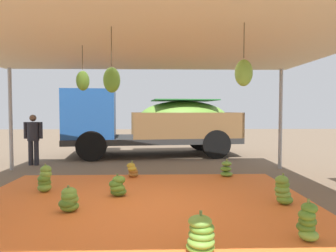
% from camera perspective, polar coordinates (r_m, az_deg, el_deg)
% --- Properties ---
extents(ground_plane, '(40.00, 40.00, 0.00)m').
position_cam_1_polar(ground_plane, '(8.76, -3.80, -8.18)').
color(ground_plane, brown).
extents(tarp_orange, '(6.23, 5.03, 0.01)m').
position_cam_1_polar(tarp_orange, '(5.85, -4.88, -13.71)').
color(tarp_orange, orange).
rests_on(tarp_orange, ground).
extents(tent_canopy, '(8.00, 7.00, 2.91)m').
position_cam_1_polar(tent_canopy, '(5.63, -5.05, 14.57)').
color(tent_canopy, '#9EA0A5').
rests_on(tent_canopy, ground).
extents(banana_bunch_0, '(0.37, 0.35, 0.41)m').
position_cam_1_polar(banana_bunch_0, '(7.97, -6.43, -7.97)').
color(banana_bunch_0, '#996628').
rests_on(banana_bunch_0, tarp_orange).
extents(banana_bunch_1, '(0.32, 0.33, 0.53)m').
position_cam_1_polar(banana_bunch_1, '(4.57, 23.89, -15.64)').
color(banana_bunch_1, '#75A83D').
rests_on(banana_bunch_1, tarp_orange).
extents(banana_bunch_2, '(0.44, 0.45, 0.43)m').
position_cam_1_polar(banana_bunch_2, '(5.56, -17.43, -12.65)').
color(banana_bunch_2, '#60932D').
rests_on(banana_bunch_2, tarp_orange).
extents(banana_bunch_4, '(0.44, 0.47, 0.50)m').
position_cam_1_polar(banana_bunch_4, '(3.88, 5.97, -19.07)').
color(banana_bunch_4, '#60932D').
rests_on(banana_bunch_4, tarp_orange).
extents(banana_bunch_5, '(0.42, 0.41, 0.43)m').
position_cam_1_polar(banana_bunch_5, '(6.31, -9.07, -10.74)').
color(banana_bunch_5, '#477523').
rests_on(banana_bunch_5, tarp_orange).
extents(banana_bunch_6, '(0.41, 0.41, 0.55)m').
position_cam_1_polar(banana_bunch_6, '(6.05, 20.05, -10.89)').
color(banana_bunch_6, '#60932D').
rests_on(banana_bunch_6, tarp_orange).
extents(banana_bunch_7, '(0.41, 0.39, 0.44)m').
position_cam_1_polar(banana_bunch_7, '(8.16, 10.49, -7.71)').
color(banana_bunch_7, '#6B9E38').
rests_on(banana_bunch_7, tarp_orange).
extents(banana_bunch_8, '(0.35, 0.37, 0.57)m').
position_cam_1_polar(banana_bunch_8, '(7.00, -21.34, -8.96)').
color(banana_bunch_8, '#6B9E38').
rests_on(banana_bunch_8, tarp_orange).
extents(cargo_truck_main, '(6.48, 3.15, 2.40)m').
position_cam_1_polar(cargo_truck_main, '(11.80, -3.45, 0.85)').
color(cargo_truck_main, '#2D2D2D').
rests_on(cargo_truck_main, ground).
extents(worker_0, '(0.57, 0.35, 1.55)m').
position_cam_1_polar(worker_0, '(10.43, -23.15, -1.64)').
color(worker_0, '#26262D').
rests_on(worker_0, ground).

